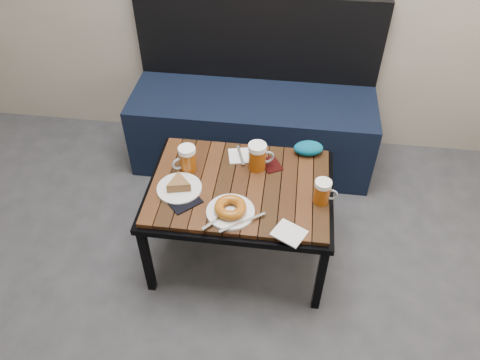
# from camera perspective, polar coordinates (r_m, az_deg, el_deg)

# --- Properties ---
(bench) EXTENTS (1.40, 0.50, 0.95)m
(bench) POSITION_cam_1_polar(r_m,az_deg,el_deg) (2.81, 1.58, 7.20)
(bench) COLOR black
(bench) RESTS_ON ground
(cafe_table) EXTENTS (0.84, 0.62, 0.47)m
(cafe_table) POSITION_cam_1_polar(r_m,az_deg,el_deg) (2.14, 0.00, -1.40)
(cafe_table) COLOR black
(cafe_table) RESTS_ON ground
(beer_mug_left) EXTENTS (0.12, 0.11, 0.13)m
(beer_mug_left) POSITION_cam_1_polar(r_m,az_deg,el_deg) (2.15, -6.47, 2.57)
(beer_mug_left) COLOR #8F410B
(beer_mug_left) RESTS_ON cafe_table
(beer_mug_centre) EXTENTS (0.13, 0.10, 0.14)m
(beer_mug_centre) POSITION_cam_1_polar(r_m,az_deg,el_deg) (2.15, 2.17, 2.89)
(beer_mug_centre) COLOR #8F410B
(beer_mug_centre) RESTS_ON cafe_table
(beer_mug_right) EXTENTS (0.11, 0.07, 0.12)m
(beer_mug_right) POSITION_cam_1_polar(r_m,az_deg,el_deg) (2.02, 10.03, -1.42)
(beer_mug_right) COLOR #8F410B
(beer_mug_right) RESTS_ON cafe_table
(plate_pie) EXTENTS (0.20, 0.20, 0.06)m
(plate_pie) POSITION_cam_1_polar(r_m,az_deg,el_deg) (2.08, -7.44, -0.73)
(plate_pie) COLOR white
(plate_pie) RESTS_ON cafe_table
(plate_bagel) EXTENTS (0.25, 0.23, 0.06)m
(plate_bagel) POSITION_cam_1_polar(r_m,az_deg,el_deg) (1.97, -1.18, -3.61)
(plate_bagel) COLOR white
(plate_bagel) RESTS_ON cafe_table
(napkin_left) EXTENTS (0.13, 0.14, 0.01)m
(napkin_left) POSITION_cam_1_polar(r_m,az_deg,el_deg) (2.25, 0.04, 2.97)
(napkin_left) COLOR white
(napkin_left) RESTS_ON cafe_table
(napkin_right) EXTENTS (0.16, 0.15, 0.01)m
(napkin_right) POSITION_cam_1_polar(r_m,az_deg,el_deg) (1.92, 6.01, -6.46)
(napkin_right) COLOR white
(napkin_right) RESTS_ON cafe_table
(passport_navy) EXTENTS (0.16, 0.16, 0.01)m
(passport_navy) POSITION_cam_1_polar(r_m,az_deg,el_deg) (2.04, -6.72, -2.68)
(passport_navy) COLOR black
(passport_navy) RESTS_ON cafe_table
(passport_burgundy) EXTENTS (0.12, 0.13, 0.01)m
(passport_burgundy) POSITION_cam_1_polar(r_m,az_deg,el_deg) (2.21, 3.83, 1.90)
(passport_burgundy) COLOR black
(passport_burgundy) RESTS_ON cafe_table
(knit_pouch) EXTENTS (0.16, 0.11, 0.06)m
(knit_pouch) POSITION_cam_1_polar(r_m,az_deg,el_deg) (2.27, 8.34, 3.86)
(knit_pouch) COLOR #05507F
(knit_pouch) RESTS_ON cafe_table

